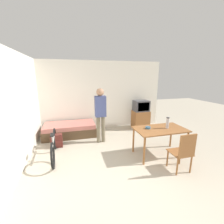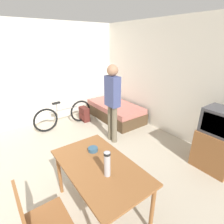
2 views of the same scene
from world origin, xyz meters
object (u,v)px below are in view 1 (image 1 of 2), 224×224
object	(u,v)px
dining_table	(160,132)
bicycle	(54,146)
person_standing	(100,111)
tv	(141,115)
daybed	(70,130)
thermos_flask	(168,122)
wooden_chair	(183,151)
mate_bowl	(148,128)
backpack	(57,141)

from	to	relation	value
dining_table	bicycle	size ratio (longest dim) A/B	0.83
dining_table	person_standing	bearing A→B (deg)	138.53
tv	dining_table	size ratio (longest dim) A/B	0.85
daybed	thermos_flask	bearing A→B (deg)	-38.88
wooden_chair	bicycle	xyz separation A→B (m)	(-2.84, 1.43, -0.20)
mate_bowl	backpack	distance (m)	2.75
wooden_chair	tv	bearing A→B (deg)	82.14
tv	dining_table	distance (m)	2.22
dining_table	backpack	distance (m)	3.05
tv	thermos_flask	bearing A→B (deg)	-97.52
wooden_chair	bicycle	distance (m)	3.19
bicycle	daybed	bearing A→B (deg)	74.36
person_standing	backpack	xyz separation A→B (m)	(-1.38, -0.01, -0.84)
person_standing	backpack	size ratio (longest dim) A/B	4.31
thermos_flask	bicycle	bearing A→B (deg)	168.07
thermos_flask	mate_bowl	xyz separation A→B (m)	(-0.51, 0.11, -0.14)
person_standing	tv	bearing A→B (deg)	26.85
dining_table	daybed	bearing A→B (deg)	139.10
mate_bowl	thermos_flask	bearing A→B (deg)	-12.10
bicycle	person_standing	world-z (taller)	person_standing
wooden_chair	backpack	world-z (taller)	wooden_chair
dining_table	backpack	xyz separation A→B (m)	(-2.76, 1.21, -0.47)
bicycle	mate_bowl	distance (m)	2.55
daybed	dining_table	world-z (taller)	dining_table
wooden_chair	daybed	bearing A→B (deg)	130.32
wooden_chair	mate_bowl	world-z (taller)	wooden_chair
person_standing	thermos_flask	bearing A→B (deg)	-38.11
dining_table	bicycle	xyz separation A→B (m)	(-2.77, 0.61, -0.35)
person_standing	daybed	bearing A→B (deg)	139.92
dining_table	thermos_flask	world-z (taller)	thermos_flask
person_standing	thermos_flask	size ratio (longest dim) A/B	5.63
backpack	daybed	bearing A→B (deg)	64.84
daybed	mate_bowl	xyz separation A→B (m)	(2.05, -1.96, 0.56)
wooden_chair	backpack	bearing A→B (deg)	144.31
person_standing	thermos_flask	distance (m)	2.01
wooden_chair	bicycle	size ratio (longest dim) A/B	0.58
bicycle	person_standing	bearing A→B (deg)	23.83
thermos_flask	dining_table	bearing A→B (deg)	174.97
tv	mate_bowl	bearing A→B (deg)	-111.13
daybed	dining_table	size ratio (longest dim) A/B	1.34
wooden_chair	thermos_flask	xyz separation A→B (m)	(0.12, 0.81, 0.41)
tv	person_standing	size ratio (longest dim) A/B	0.66
thermos_flask	backpack	size ratio (longest dim) A/B	0.77
tv	mate_bowl	distance (m)	2.24
wooden_chair	backpack	size ratio (longest dim) A/B	2.31
mate_bowl	backpack	xyz separation A→B (m)	(-2.44, 1.12, -0.58)
dining_table	person_standing	size ratio (longest dim) A/B	0.77
bicycle	thermos_flask	xyz separation A→B (m)	(2.97, -0.63, 0.60)
mate_bowl	wooden_chair	bearing A→B (deg)	-67.02
bicycle	thermos_flask	size ratio (longest dim) A/B	5.23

